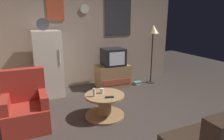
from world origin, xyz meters
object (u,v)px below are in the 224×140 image
object	(u,v)px
crt_tv	(113,57)
armchair	(26,108)
wine_glass	(94,92)
mug_ceramic_white	(102,91)
tv_stand	(113,76)
book_stack	(137,83)
fridge	(48,64)
coffee_table	(105,105)
standing_lamp	(153,34)
remote_control	(109,97)

from	to	relation	value
crt_tv	armchair	bearing A→B (deg)	-149.28
wine_glass	armchair	distance (m)	1.15
mug_ceramic_white	tv_stand	bearing A→B (deg)	58.87
armchair	book_stack	distance (m)	3.06
fridge	coffee_table	size ratio (longest dim) A/B	2.46
standing_lamp	mug_ceramic_white	bearing A→B (deg)	-147.27
tv_stand	armchair	bearing A→B (deg)	-149.20
tv_stand	wine_glass	distance (m)	1.77
coffee_table	crt_tv	bearing A→B (deg)	60.74
standing_lamp	wine_glass	world-z (taller)	standing_lamp
standing_lamp	coffee_table	xyz separation A→B (m)	(-1.92, -1.33, -1.14)
tv_stand	standing_lamp	world-z (taller)	standing_lamp
remote_control	book_stack	bearing A→B (deg)	61.70
fridge	mug_ceramic_white	distance (m)	1.64
crt_tv	mug_ceramic_white	world-z (taller)	crt_tv
coffee_table	fridge	bearing A→B (deg)	117.85
coffee_table	book_stack	bearing A→B (deg)	41.65
standing_lamp	mug_ceramic_white	size ratio (longest dim) A/B	17.67
wine_glass	book_stack	distance (m)	2.21
crt_tv	armchair	world-z (taller)	crt_tv
remote_control	mug_ceramic_white	bearing A→B (deg)	115.67
tv_stand	armchair	size ratio (longest dim) A/B	0.87
wine_glass	coffee_table	bearing A→B (deg)	2.66
mug_ceramic_white	book_stack	world-z (taller)	mug_ceramic_white
tv_stand	wine_glass	xyz separation A→B (m)	(-1.00, -1.45, 0.21)
tv_stand	armchair	world-z (taller)	armchair
crt_tv	remote_control	distance (m)	1.82
remote_control	book_stack	size ratio (longest dim) A/B	0.71
tv_stand	remote_control	xyz separation A→B (m)	(-0.77, -1.61, 0.15)
fridge	remote_control	distance (m)	1.89
mug_ceramic_white	remote_control	distance (m)	0.26
tv_stand	coffee_table	distance (m)	1.65
crt_tv	coffee_table	distance (m)	1.75
book_stack	wine_glass	bearing A→B (deg)	-141.72
book_stack	standing_lamp	bearing A→B (deg)	0.18
remote_control	armchair	size ratio (longest dim) A/B	0.16
tv_stand	crt_tv	xyz separation A→B (m)	(0.01, -0.00, 0.51)
remote_control	wine_glass	bearing A→B (deg)	160.54
fridge	mug_ceramic_white	bearing A→B (deg)	-61.34
fridge	book_stack	distance (m)	2.40
coffee_table	tv_stand	bearing A→B (deg)	60.91
tv_stand	wine_glass	world-z (taller)	tv_stand
remote_control	book_stack	xyz separation A→B (m)	(1.47, 1.50, -0.40)
coffee_table	armchair	world-z (taller)	armchair
fridge	mug_ceramic_white	xyz separation A→B (m)	(0.77, -1.42, -0.28)
remote_control	armchair	xyz separation A→B (m)	(-1.35, 0.34, -0.10)
crt_tv	book_stack	world-z (taller)	crt_tv
standing_lamp	remote_control	size ratio (longest dim) A/B	10.60
crt_tv	armchair	xyz separation A→B (m)	(-2.13, -1.26, -0.46)
fridge	crt_tv	bearing A→B (deg)	-2.29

